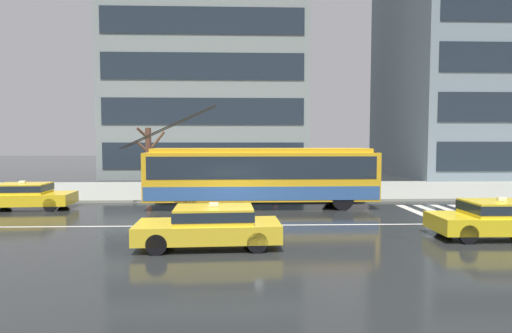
# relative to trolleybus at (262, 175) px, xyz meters

# --- Properties ---
(ground_plane) EXTENTS (160.00, 160.00, 0.00)m
(ground_plane) POSITION_rel_trolleybus_xyz_m (-1.38, -3.30, -1.63)
(ground_plane) COLOR #232525
(sidewalk_slab) EXTENTS (80.00, 10.00, 0.14)m
(sidewalk_slab) POSITION_rel_trolleybus_xyz_m (-1.38, 6.60, -1.56)
(sidewalk_slab) COLOR gray
(sidewalk_slab) RESTS_ON ground_plane
(crosswalk_stripe_edge_near) EXTENTS (0.44, 4.40, 0.01)m
(crosswalk_stripe_edge_near) POSITION_rel_trolleybus_xyz_m (7.18, -1.85, -1.62)
(crosswalk_stripe_edge_near) COLOR beige
(crosswalk_stripe_edge_near) RESTS_ON ground_plane
(crosswalk_stripe_inner_a) EXTENTS (0.44, 4.40, 0.01)m
(crosswalk_stripe_inner_a) POSITION_rel_trolleybus_xyz_m (8.08, -1.85, -1.62)
(crosswalk_stripe_inner_a) COLOR beige
(crosswalk_stripe_inner_a) RESTS_ON ground_plane
(crosswalk_stripe_center) EXTENTS (0.44, 4.40, 0.01)m
(crosswalk_stripe_center) POSITION_rel_trolleybus_xyz_m (8.98, -1.85, -1.62)
(crosswalk_stripe_center) COLOR beige
(crosswalk_stripe_center) RESTS_ON ground_plane
(crosswalk_stripe_inner_b) EXTENTS (0.44, 4.40, 0.01)m
(crosswalk_stripe_inner_b) POSITION_rel_trolleybus_xyz_m (9.88, -1.85, -1.62)
(crosswalk_stripe_inner_b) COLOR beige
(crosswalk_stripe_inner_b) RESTS_ON ground_plane
(crosswalk_stripe_edge_far) EXTENTS (0.44, 4.40, 0.01)m
(crosswalk_stripe_edge_far) POSITION_rel_trolleybus_xyz_m (10.78, -1.85, -1.62)
(crosswalk_stripe_edge_far) COLOR beige
(crosswalk_stripe_edge_far) RESTS_ON ground_plane
(lane_centre_line) EXTENTS (72.00, 0.14, 0.01)m
(lane_centre_line) POSITION_rel_trolleybus_xyz_m (-1.38, -4.50, -1.62)
(lane_centre_line) COLOR silver
(lane_centre_line) RESTS_ON ground_plane
(trolleybus) EXTENTS (12.60, 2.56, 5.10)m
(trolleybus) POSITION_rel_trolleybus_xyz_m (0.00, 0.00, 0.00)
(trolleybus) COLOR gold
(trolleybus) RESTS_ON ground_plane
(taxi_queued_behind_bus) EXTENTS (4.39, 2.02, 1.39)m
(taxi_queued_behind_bus) POSITION_rel_trolleybus_xyz_m (-11.53, -0.28, -0.92)
(taxi_queued_behind_bus) COLOR yellow
(taxi_queued_behind_bus) RESTS_ON ground_plane
(taxi_oncoming_near) EXTENTS (4.52, 1.99, 1.39)m
(taxi_oncoming_near) POSITION_rel_trolleybus_xyz_m (-1.97, -7.72, -0.92)
(taxi_oncoming_near) COLOR yellow
(taxi_oncoming_near) RESTS_ON ground_plane
(taxi_oncoming_far) EXTENTS (4.26, 1.91, 1.39)m
(taxi_oncoming_far) POSITION_rel_trolleybus_xyz_m (7.76, -6.83, -0.92)
(taxi_oncoming_far) COLOR yellow
(taxi_oncoming_far) RESTS_ON ground_plane
(pedestrian_at_shelter) EXTENTS (1.42, 1.42, 1.94)m
(pedestrian_at_shelter) POSITION_rel_trolleybus_xyz_m (-2.53, 3.42, 0.06)
(pedestrian_at_shelter) COLOR black
(pedestrian_at_shelter) RESTS_ON sidewalk_slab
(pedestrian_approaching_curb) EXTENTS (1.14, 1.14, 1.99)m
(pedestrian_approaching_curb) POSITION_rel_trolleybus_xyz_m (4.70, 2.24, 0.11)
(pedestrian_approaching_curb) COLOR navy
(pedestrian_approaching_curb) RESTS_ON sidewalk_slab
(pedestrian_walking_past) EXTENTS (1.29, 1.29, 1.95)m
(pedestrian_walking_past) POSITION_rel_trolleybus_xyz_m (0.91, 3.27, 0.07)
(pedestrian_walking_past) COLOR #5A474F
(pedestrian_walking_past) RESTS_ON sidewalk_slab
(pedestrian_waiting_by_pole) EXTENTS (1.33, 1.33, 1.99)m
(pedestrian_waiting_by_pole) POSITION_rel_trolleybus_xyz_m (4.33, 4.57, 0.13)
(pedestrian_waiting_by_pole) COLOR black
(pedestrian_waiting_by_pole) RESTS_ON sidewalk_slab
(street_tree_bare) EXTENTS (1.64, 1.08, 3.98)m
(street_tree_bare) POSITION_rel_trolleybus_xyz_m (-6.41, 3.52, 0.67)
(street_tree_bare) COLOR brown
(street_tree_bare) RESTS_ON sidewalk_slab
(office_tower_corner_left) EXTENTS (18.53, 11.15, 26.97)m
(office_tower_corner_left) POSITION_rel_trolleybus_xyz_m (-4.24, 19.97, 11.87)
(office_tower_corner_left) COLOR gray
(office_tower_corner_left) RESTS_ON ground_plane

